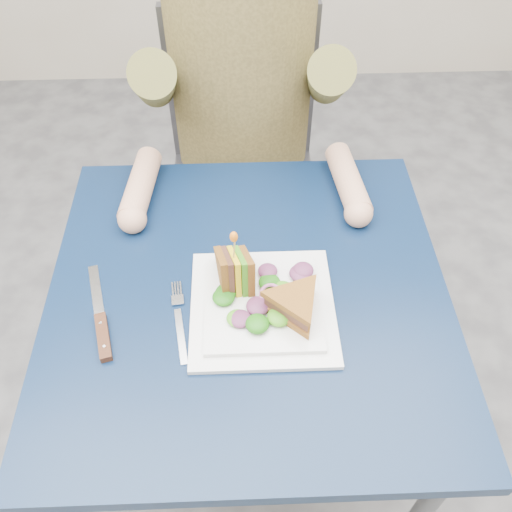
{
  "coord_description": "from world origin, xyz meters",
  "views": [
    {
      "loc": [
        -0.01,
        -0.62,
        1.54
      ],
      "look_at": [
        0.01,
        0.01,
        0.82
      ],
      "focal_mm": 38.0,
      "sensor_mm": 36.0,
      "label": 1
    }
  ],
  "objects_px": {
    "table": "(249,314)",
    "fork": "(180,323)",
    "chair": "(243,152)",
    "sandwich_upright": "(235,272)",
    "plate": "(263,306)",
    "knife": "(102,328)",
    "sandwich_flat": "(295,305)",
    "diner": "(241,52)"
  },
  "relations": [
    {
      "from": "table",
      "to": "fork",
      "type": "distance_m",
      "value": 0.17
    },
    {
      "from": "chair",
      "to": "sandwich_upright",
      "type": "bearing_deg",
      "value": -91.98
    },
    {
      "from": "fork",
      "to": "plate",
      "type": "bearing_deg",
      "value": 10.21
    },
    {
      "from": "plate",
      "to": "table",
      "type": "bearing_deg",
      "value": 118.93
    },
    {
      "from": "fork",
      "to": "knife",
      "type": "relative_size",
      "value": 0.82
    },
    {
      "from": "sandwich_upright",
      "to": "sandwich_flat",
      "type": "bearing_deg",
      "value": -34.35
    },
    {
      "from": "chair",
      "to": "fork",
      "type": "height_order",
      "value": "chair"
    },
    {
      "from": "diner",
      "to": "sandwich_flat",
      "type": "height_order",
      "value": "diner"
    },
    {
      "from": "fork",
      "to": "knife",
      "type": "distance_m",
      "value": 0.14
    },
    {
      "from": "fork",
      "to": "chair",
      "type": "bearing_deg",
      "value": 80.32
    },
    {
      "from": "plate",
      "to": "knife",
      "type": "relative_size",
      "value": 1.19
    },
    {
      "from": "plate",
      "to": "chair",
      "type": "bearing_deg",
      "value": 92.01
    },
    {
      "from": "diner",
      "to": "table",
      "type": "bearing_deg",
      "value": -90.0
    },
    {
      "from": "diner",
      "to": "plate",
      "type": "xyz_separation_m",
      "value": [
        0.02,
        -0.59,
        -0.18
      ]
    },
    {
      "from": "chair",
      "to": "plate",
      "type": "distance_m",
      "value": 0.73
    },
    {
      "from": "table",
      "to": "diner",
      "type": "xyz_separation_m",
      "value": [
        -0.0,
        0.55,
        0.26
      ]
    },
    {
      "from": "table",
      "to": "plate",
      "type": "relative_size",
      "value": 2.88
    },
    {
      "from": "diner",
      "to": "knife",
      "type": "bearing_deg",
      "value": -112.62
    },
    {
      "from": "sandwich_flat",
      "to": "chair",
      "type": "bearing_deg",
      "value": 96.25
    },
    {
      "from": "sandwich_flat",
      "to": "knife",
      "type": "height_order",
      "value": "sandwich_flat"
    },
    {
      "from": "plate",
      "to": "sandwich_flat",
      "type": "bearing_deg",
      "value": -24.44
    },
    {
      "from": "table",
      "to": "diner",
      "type": "relative_size",
      "value": 1.01
    },
    {
      "from": "sandwich_flat",
      "to": "fork",
      "type": "relative_size",
      "value": 0.97
    },
    {
      "from": "table",
      "to": "fork",
      "type": "bearing_deg",
      "value": -150.11
    },
    {
      "from": "sandwich_upright",
      "to": "table",
      "type": "bearing_deg",
      "value": -0.9
    },
    {
      "from": "plate",
      "to": "sandwich_upright",
      "type": "xyz_separation_m",
      "value": [
        -0.05,
        0.04,
        0.05
      ]
    },
    {
      "from": "sandwich_upright",
      "to": "fork",
      "type": "distance_m",
      "value": 0.13
    },
    {
      "from": "table",
      "to": "diner",
      "type": "height_order",
      "value": "diner"
    },
    {
      "from": "diner",
      "to": "sandwich_flat",
      "type": "xyz_separation_m",
      "value": [
        0.08,
        -0.61,
        -0.14
      ]
    },
    {
      "from": "diner",
      "to": "plate",
      "type": "distance_m",
      "value": 0.62
    },
    {
      "from": "chair",
      "to": "diner",
      "type": "distance_m",
      "value": 0.39
    },
    {
      "from": "diner",
      "to": "fork",
      "type": "relative_size",
      "value": 4.15
    },
    {
      "from": "chair",
      "to": "fork",
      "type": "bearing_deg",
      "value": -99.68
    },
    {
      "from": "table",
      "to": "sandwich_flat",
      "type": "xyz_separation_m",
      "value": [
        0.08,
        -0.07,
        0.12
      ]
    },
    {
      "from": "fork",
      "to": "diner",
      "type": "bearing_deg",
      "value": 78.6
    },
    {
      "from": "fork",
      "to": "knife",
      "type": "xyz_separation_m",
      "value": [
        -0.14,
        -0.01,
        0.0
      ]
    },
    {
      "from": "knife",
      "to": "plate",
      "type": "bearing_deg",
      "value": 6.98
    },
    {
      "from": "sandwich_flat",
      "to": "fork",
      "type": "bearing_deg",
      "value": -179.48
    },
    {
      "from": "sandwich_flat",
      "to": "knife",
      "type": "bearing_deg",
      "value": -178.34
    },
    {
      "from": "diner",
      "to": "sandwich_upright",
      "type": "relative_size",
      "value": 5.68
    },
    {
      "from": "table",
      "to": "sandwich_upright",
      "type": "bearing_deg",
      "value": 179.1
    },
    {
      "from": "sandwich_flat",
      "to": "plate",
      "type": "bearing_deg",
      "value": 155.56
    }
  ]
}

